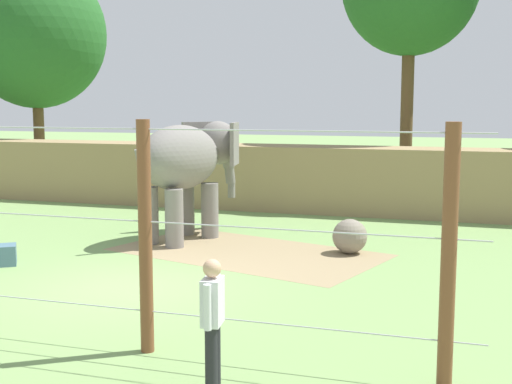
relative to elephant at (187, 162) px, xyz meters
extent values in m
plane|color=#759956|center=(0.78, -4.70, -1.99)|extent=(120.00, 120.00, 0.00)
cube|color=#937F5B|center=(1.99, -1.11, -1.98)|extent=(6.84, 5.00, 0.01)
cube|color=#997F56|center=(0.78, 5.49, -0.94)|extent=(36.00, 1.80, 2.10)
cylinder|color=gray|center=(-0.27, 0.50, -1.27)|extent=(0.45, 0.45, 1.43)
cylinder|color=gray|center=(0.49, 0.31, -1.27)|extent=(0.45, 0.45, 1.43)
cylinder|color=gray|center=(-0.64, -0.91, -1.27)|extent=(0.45, 0.45, 1.43)
cylinder|color=gray|center=(0.12, -1.11, -1.27)|extent=(0.45, 0.45, 1.43)
ellipsoid|color=gray|center=(-0.08, -0.30, 0.14)|extent=(2.05, 2.93, 1.63)
ellipsoid|color=gray|center=(0.34, 1.31, 0.42)|extent=(1.34, 1.26, 1.18)
cube|color=gray|center=(-0.28, 1.36, 0.42)|extent=(0.66, 0.77, 1.12)
cube|color=gray|center=(0.91, 1.05, 0.42)|extent=(0.27, 0.92, 1.12)
cylinder|color=gray|center=(0.45, 1.73, 0.00)|extent=(0.44, 0.57, 0.64)
cylinder|color=gray|center=(0.48, 1.85, -0.45)|extent=(0.35, 0.42, 0.60)
cylinder|color=gray|center=(0.50, 1.93, -0.87)|extent=(0.26, 0.26, 0.56)
cylinder|color=gray|center=(-0.45, -1.73, 0.04)|extent=(0.18, 0.33, 0.81)
sphere|color=gray|center=(4.29, -0.49, -1.58)|extent=(0.81, 0.81, 0.81)
cylinder|color=brown|center=(2.66, -7.62, -0.35)|extent=(0.19, 0.19, 3.27)
cylinder|color=brown|center=(6.70, -7.62, -0.35)|extent=(0.19, 0.19, 3.27)
cylinder|color=#B7B7BC|center=(0.78, -7.62, -1.40)|extent=(12.85, 0.02, 0.02)
cylinder|color=#B7B7BC|center=(0.78, -7.62, -0.12)|extent=(12.85, 0.02, 0.02)
cylinder|color=#B7B7BC|center=(0.78, -7.62, 1.15)|extent=(12.85, 0.02, 0.02)
cylinder|color=#232328|center=(4.08, -8.78, -1.55)|extent=(0.15, 0.15, 0.88)
cylinder|color=#232328|center=(4.06, -8.62, -1.55)|extent=(0.15, 0.15, 0.88)
cube|color=silver|center=(4.07, -8.70, -0.83)|extent=(0.27, 0.39, 0.56)
sphere|color=tan|center=(4.07, -8.70, -0.43)|extent=(0.22, 0.22, 0.22)
cylinder|color=silver|center=(4.10, -8.94, -0.83)|extent=(0.10, 0.10, 0.54)
cylinder|color=silver|center=(4.04, -8.46, -0.83)|extent=(0.10, 0.10, 0.54)
cube|color=black|center=(3.95, -8.45, -1.05)|extent=(0.03, 0.07, 0.14)
cylinder|color=brown|center=(-10.32, 8.39, -0.07)|extent=(0.44, 0.44, 3.83)
ellipsoid|color=#235B23|center=(-10.32, 8.39, 4.29)|extent=(5.75, 5.75, 6.04)
cylinder|color=brown|center=(4.67, 8.72, 0.80)|extent=(0.44, 0.44, 5.58)
camera|label=1|loc=(6.92, -15.98, 1.51)|focal=47.82mm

